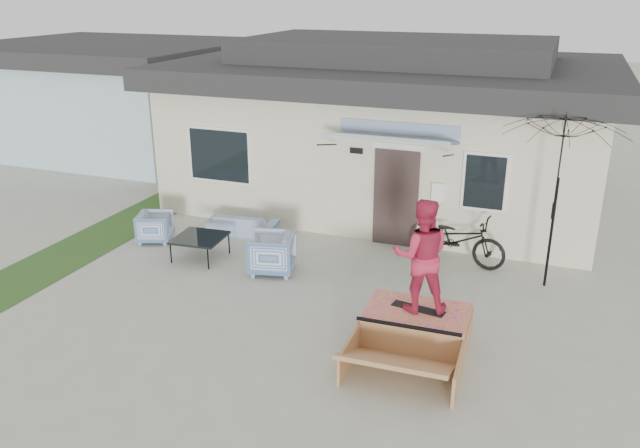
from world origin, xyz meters
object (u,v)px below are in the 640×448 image
(bicycle, at_px, (458,234))
(skateboard, at_px, (418,308))
(armchair_left, at_px, (155,226))
(skater, at_px, (421,253))
(armchair_right, at_px, (272,251))
(patio_umbrella, at_px, (556,197))
(coffee_table, at_px, (200,247))
(skate_ramp, at_px, (417,326))
(loveseat, at_px, (243,221))

(bicycle, distance_m, skateboard, 3.23)
(armchair_left, bearing_deg, skater, -128.23)
(skater, bearing_deg, bicycle, -108.35)
(bicycle, xyz_separation_m, skater, (-0.07, -3.23, 0.85))
(armchair_right, relative_size, patio_umbrella, 0.35)
(coffee_table, height_order, bicycle, bicycle)
(skateboard, bearing_deg, armchair_left, 170.81)
(armchair_right, relative_size, bicycle, 0.44)
(coffee_table, bearing_deg, bicycle, 18.28)
(armchair_left, distance_m, coffee_table, 1.50)
(patio_umbrella, xyz_separation_m, skateboard, (-1.80, -2.78, -1.19))
(armchair_left, relative_size, bicycle, 0.36)
(coffee_table, height_order, skate_ramp, skate_ramp)
(loveseat, height_order, coffee_table, loveseat)
(skateboard, bearing_deg, coffee_table, 170.96)
(armchair_right, height_order, coffee_table, armchair_right)
(loveseat, height_order, skateboard, loveseat)
(skateboard, bearing_deg, patio_umbrella, 66.12)
(armchair_left, distance_m, skateboard, 6.63)
(bicycle, relative_size, patio_umbrella, 0.80)
(patio_umbrella, height_order, skateboard, patio_umbrella)
(armchair_right, bearing_deg, skate_ramp, 50.04)
(loveseat, distance_m, patio_umbrella, 6.68)
(armchair_right, distance_m, patio_umbrella, 5.35)
(armchair_left, height_order, skater, skater)
(armchair_left, xyz_separation_m, skater, (6.30, -2.08, 1.12))
(loveseat, bearing_deg, bicycle, 174.33)
(coffee_table, relative_size, bicycle, 0.49)
(armchair_left, relative_size, patio_umbrella, 0.29)
(armchair_right, distance_m, skateboard, 3.58)
(armchair_right, height_order, bicycle, bicycle)
(skateboard, bearing_deg, loveseat, 155.20)
(loveseat, xyz_separation_m, skateboard, (4.72, -3.16, 0.25))
(armchair_right, height_order, skate_ramp, armchair_right)
(armchair_left, distance_m, skate_ramp, 6.65)
(armchair_right, distance_m, skate_ramp, 3.61)
(patio_umbrella, distance_m, skater, 3.32)
(skateboard, bearing_deg, skate_ramp, -78.97)
(armchair_right, bearing_deg, skateboard, 50.79)
(skateboard, height_order, skater, skater)
(armchair_left, height_order, skateboard, armchair_left)
(armchair_left, xyz_separation_m, skate_ramp, (6.30, -2.13, -0.09))
(skater, bearing_deg, coffee_table, -35.15)
(armchair_right, relative_size, skate_ramp, 0.41)
(armchair_right, xyz_separation_m, skater, (3.24, -1.53, 1.05))
(armchair_right, xyz_separation_m, bicycle, (3.31, 1.71, 0.20))
(coffee_table, distance_m, patio_umbrella, 6.95)
(coffee_table, xyz_separation_m, skate_ramp, (4.88, -1.65, 0.03))
(skate_ramp, height_order, skateboard, skateboard)
(loveseat, xyz_separation_m, armchair_right, (1.48, -1.64, 0.12))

